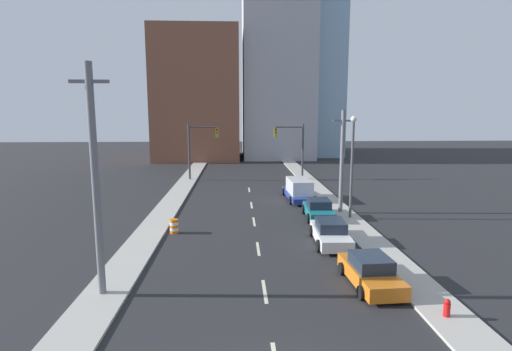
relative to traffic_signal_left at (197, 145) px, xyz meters
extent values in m
cube|color=#ADA89E|center=(-1.14, 7.62, -4.16)|extent=(2.06, 89.84, 0.13)
cube|color=#ADA89E|center=(12.99, 7.62, -4.16)|extent=(2.06, 89.84, 0.13)
cube|color=beige|center=(5.92, -30.03, -4.22)|extent=(0.16, 2.40, 0.01)
cube|color=beige|center=(5.92, -24.36, -4.22)|extent=(0.16, 2.40, 0.01)
cube|color=beige|center=(5.92, -18.48, -4.22)|extent=(0.16, 2.40, 0.01)
cube|color=beige|center=(5.92, -13.20, -4.22)|extent=(0.16, 2.40, 0.01)
cube|color=beige|center=(5.92, -6.27, -4.22)|extent=(0.16, 2.40, 0.01)
cube|color=brown|center=(-1.93, 23.71, 6.49)|extent=(14.00, 16.00, 21.42)
cube|color=#A8A8AD|center=(11.82, 27.71, 11.73)|extent=(12.00, 20.00, 31.90)
cube|color=#8CADC6|center=(17.06, 31.71, 12.06)|extent=(13.00, 20.00, 32.56)
cylinder|color=#38383D|center=(-0.92, 0.00, -0.90)|extent=(0.24, 0.24, 6.65)
cylinder|color=#38383D|center=(0.71, 0.00, 2.02)|extent=(3.26, 0.16, 0.16)
cube|color=#B79319|center=(2.34, 0.00, 1.39)|extent=(0.34, 0.32, 1.10)
cylinder|color=#4C0C0C|center=(2.34, -0.17, 1.73)|extent=(0.22, 0.04, 0.22)
cylinder|color=#593F0C|center=(2.34, -0.17, 1.39)|extent=(0.22, 0.04, 0.22)
cylinder|color=#26E53F|center=(2.34, -0.17, 1.05)|extent=(0.22, 0.04, 0.22)
cylinder|color=#38383D|center=(12.49, 0.00, -0.90)|extent=(0.24, 0.24, 6.65)
cylinder|color=#38383D|center=(10.86, 0.00, 2.02)|extent=(3.26, 0.16, 0.16)
cube|color=#B79319|center=(9.23, 0.00, 1.39)|extent=(0.34, 0.32, 1.10)
cylinder|color=#4C0C0C|center=(9.23, -0.17, 1.73)|extent=(0.22, 0.04, 0.22)
cylinder|color=#593F0C|center=(9.23, -0.17, 1.39)|extent=(0.22, 0.04, 0.22)
cylinder|color=#26E53F|center=(9.23, -0.17, 1.05)|extent=(0.22, 0.04, 0.22)
cylinder|color=slate|center=(-1.24, -30.10, 0.79)|extent=(0.32, 0.32, 10.01)
cube|color=slate|center=(-1.24, -30.10, 4.99)|extent=(1.60, 0.14, 0.14)
cylinder|color=slate|center=(12.93, -16.21, -0.16)|extent=(0.32, 0.32, 8.13)
cube|color=slate|center=(12.93, -16.21, 3.11)|extent=(1.60, 0.14, 0.14)
cylinder|color=orange|center=(0.49, -21.03, -4.13)|extent=(0.56, 0.56, 0.19)
cylinder|color=white|center=(0.49, -21.03, -3.94)|extent=(0.56, 0.56, 0.19)
cylinder|color=orange|center=(0.49, -21.03, -3.75)|extent=(0.56, 0.56, 0.19)
cylinder|color=white|center=(0.49, -21.03, -3.56)|extent=(0.56, 0.56, 0.19)
cylinder|color=orange|center=(0.49, -21.03, -3.37)|extent=(0.56, 0.56, 0.19)
cylinder|color=#4C4C51|center=(13.20, -18.04, -0.59)|extent=(0.20, 0.20, 7.26)
sphere|color=white|center=(13.20, -18.04, 3.26)|extent=(0.44, 0.44, 0.44)
cylinder|color=red|center=(12.83, -32.81, -3.90)|extent=(0.26, 0.26, 0.65)
sphere|color=red|center=(12.83, -32.81, -3.50)|extent=(0.23, 0.23, 0.23)
cube|color=orange|center=(10.88, -29.62, -3.72)|extent=(2.03, 4.43, 0.66)
cube|color=#1E2838|center=(10.88, -29.62, -3.09)|extent=(1.68, 2.04, 0.60)
cylinder|color=black|center=(9.88, -28.33, -3.92)|extent=(0.25, 0.62, 0.61)
cylinder|color=black|center=(11.73, -28.22, -3.92)|extent=(0.25, 0.62, 0.61)
cylinder|color=black|center=(10.03, -31.01, -3.92)|extent=(0.25, 0.62, 0.61)
cylinder|color=black|center=(11.88, -30.91, -3.92)|extent=(0.25, 0.62, 0.61)
cube|color=silver|center=(10.40, -23.62, -3.70)|extent=(2.04, 4.83, 0.66)
cube|color=#1E2838|center=(10.40, -23.62, -3.06)|extent=(1.71, 2.21, 0.62)
cylinder|color=black|center=(9.51, -22.11, -3.86)|extent=(0.25, 0.73, 0.72)
cylinder|color=black|center=(11.42, -22.19, -3.86)|extent=(0.25, 0.73, 0.72)
cylinder|color=black|center=(9.39, -25.06, -3.86)|extent=(0.25, 0.73, 0.72)
cylinder|color=black|center=(11.30, -25.14, -3.86)|extent=(0.25, 0.73, 0.72)
cube|color=#196B75|center=(10.87, -17.68, -3.70)|extent=(1.98, 4.49, 0.65)
cube|color=#1E2838|center=(10.87, -17.68, -3.07)|extent=(1.68, 2.05, 0.61)
cylinder|color=black|center=(9.96, -16.28, -3.86)|extent=(0.24, 0.72, 0.71)
cylinder|color=black|center=(11.87, -16.34, -3.86)|extent=(0.24, 0.72, 0.71)
cylinder|color=black|center=(9.87, -19.03, -3.86)|extent=(0.24, 0.72, 0.71)
cylinder|color=black|center=(11.78, -19.09, -3.86)|extent=(0.24, 0.72, 0.71)
cube|color=navy|center=(10.34, -11.02, -3.79)|extent=(2.36, 6.34, 0.49)
cube|color=silver|center=(10.36, -11.33, -2.92)|extent=(2.01, 3.95, 1.26)
cylinder|color=black|center=(9.18, -9.13, -3.87)|extent=(0.25, 0.71, 0.70)
cylinder|color=black|center=(11.34, -9.03, -3.87)|extent=(0.25, 0.71, 0.70)
cylinder|color=black|center=(9.35, -13.00, -3.87)|extent=(0.25, 0.71, 0.70)
cylinder|color=black|center=(11.51, -12.91, -3.87)|extent=(0.25, 0.71, 0.70)
camera|label=1|loc=(4.75, -46.93, 3.77)|focal=28.00mm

